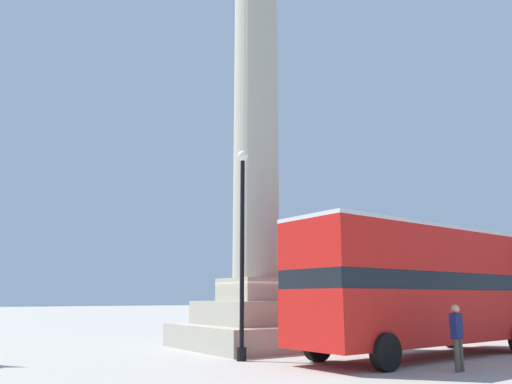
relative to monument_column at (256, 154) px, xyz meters
The scene contains 5 objects.
ground_plane 7.85m from the monument_column, ahead, with size 200.00×200.00×0.00m, color #ADA89E.
monument_column is the anchor object (origin of this frame).
bus_a 8.46m from the monument_column, 64.34° to the right, with size 10.45×3.26×4.22m.
street_lamp 6.10m from the monument_column, 130.49° to the right, with size 0.36×0.36×6.74m.
pedestrian_near_lamp 10.86m from the monument_column, 84.67° to the right, with size 0.48×0.27×1.73m.
Camera 1 is at (-11.42, -16.72, 1.92)m, focal length 35.00 mm.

